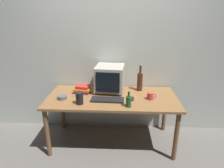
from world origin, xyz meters
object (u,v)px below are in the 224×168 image
(bottle_short, at_px, (129,101))
(cd_spindle, at_px, (62,97))
(computer_mouse, at_px, (132,98))
(book_stack, at_px, (83,89))
(mug, at_px, (150,96))
(keyboard, at_px, (107,100))
(crt_monitor, at_px, (110,78))
(metal_canister, at_px, (80,98))
(bottle_tall, at_px, (140,81))

(bottle_short, distance_m, cd_spindle, 0.87)
(computer_mouse, relative_size, book_stack, 0.42)
(computer_mouse, bearing_deg, mug, 6.51)
(keyboard, distance_m, mug, 0.55)
(crt_monitor, bearing_deg, metal_canister, -128.81)
(crt_monitor, relative_size, cd_spindle, 3.48)
(keyboard, xyz_separation_m, cd_spindle, (-0.59, 0.03, 0.01))
(computer_mouse, relative_size, metal_canister, 0.67)
(cd_spindle, bearing_deg, bottle_short, -12.26)
(mug, bearing_deg, crt_monitor, 154.57)
(keyboard, bearing_deg, cd_spindle, 179.82)
(crt_monitor, xyz_separation_m, computer_mouse, (0.30, -0.27, -0.17))
(crt_monitor, relative_size, computer_mouse, 4.18)
(mug, height_order, cd_spindle, mug)
(computer_mouse, xyz_separation_m, book_stack, (-0.67, 0.19, 0.04))
(crt_monitor, xyz_separation_m, cd_spindle, (-0.60, -0.29, -0.17))
(bottle_tall, xyz_separation_m, book_stack, (-0.80, -0.14, -0.09))
(cd_spindle, bearing_deg, book_stack, 42.92)
(bottle_short, xyz_separation_m, mug, (0.29, 0.22, -0.03))
(computer_mouse, xyz_separation_m, bottle_tall, (0.12, 0.33, 0.12))
(crt_monitor, relative_size, bottle_short, 2.11)
(computer_mouse, xyz_separation_m, bottle_short, (-0.05, -0.21, 0.06))
(mug, relative_size, metal_canister, 0.80)
(bottle_tall, height_order, book_stack, bottle_tall)
(book_stack, height_order, metal_canister, metal_canister)
(mug, bearing_deg, cd_spindle, -178.00)
(crt_monitor, bearing_deg, bottle_tall, 7.04)
(book_stack, distance_m, mug, 0.93)
(keyboard, relative_size, computer_mouse, 4.20)
(computer_mouse, bearing_deg, book_stack, 165.85)
(bottle_tall, xyz_separation_m, mug, (0.11, -0.31, -0.09))
(book_stack, bearing_deg, bottle_tall, 9.61)
(computer_mouse, height_order, bottle_tall, bottle_tall)
(crt_monitor, bearing_deg, keyboard, -92.49)
(computer_mouse, relative_size, mug, 0.83)
(bottle_tall, relative_size, mug, 3.08)
(crt_monitor, xyz_separation_m, keyboard, (-0.01, -0.32, -0.18))
(keyboard, distance_m, book_stack, 0.44)
(mug, bearing_deg, computer_mouse, -175.20)
(crt_monitor, distance_m, bottle_short, 0.55)
(keyboard, xyz_separation_m, metal_canister, (-0.33, -0.11, 0.06))
(cd_spindle, bearing_deg, mug, 2.00)
(book_stack, xyz_separation_m, mug, (0.91, -0.17, -0.01))
(bottle_short, xyz_separation_m, book_stack, (-0.62, 0.40, -0.02))
(crt_monitor, relative_size, book_stack, 1.74)
(bottle_short, bearing_deg, metal_canister, 175.24)
(metal_canister, bearing_deg, bottle_short, -4.76)
(book_stack, bearing_deg, keyboard, -33.39)
(bottle_tall, bearing_deg, bottle_short, -108.07)
(computer_mouse, bearing_deg, bottle_tall, 71.06)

